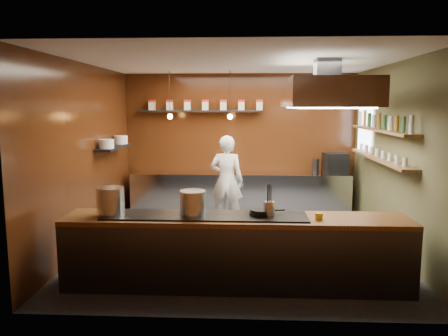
# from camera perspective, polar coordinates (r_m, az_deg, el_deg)

# --- Properties ---
(floor) EXTENTS (5.00, 5.00, 0.00)m
(floor) POSITION_cam_1_polar(r_m,az_deg,el_deg) (7.38, 1.85, -10.17)
(floor) COLOR black
(floor) RESTS_ON ground
(back_wall) EXTENTS (5.00, 0.00, 5.00)m
(back_wall) POSITION_cam_1_polar(r_m,az_deg,el_deg) (9.54, 2.16, 3.24)
(back_wall) COLOR #331509
(back_wall) RESTS_ON ground
(left_wall) EXTENTS (0.00, 5.00, 5.00)m
(left_wall) POSITION_cam_1_polar(r_m,az_deg,el_deg) (7.52, -17.51, 1.52)
(left_wall) COLOR #331509
(left_wall) RESTS_ON ground
(right_wall) EXTENTS (0.00, 5.00, 5.00)m
(right_wall) POSITION_cam_1_polar(r_m,az_deg,el_deg) (7.44, 21.54, 1.26)
(right_wall) COLOR #484929
(right_wall) RESTS_ON ground
(ceiling) EXTENTS (5.00, 5.00, 0.00)m
(ceiling) POSITION_cam_1_polar(r_m,az_deg,el_deg) (7.04, 1.97, 13.70)
(ceiling) COLOR silver
(ceiling) RESTS_ON back_wall
(window_pane) EXTENTS (0.00, 1.00, 1.00)m
(window_pane) POSITION_cam_1_polar(r_m,az_deg,el_deg) (9.02, 17.93, 5.11)
(window_pane) COLOR white
(window_pane) RESTS_ON right_wall
(prep_counter) EXTENTS (4.60, 0.65, 0.90)m
(prep_counter) POSITION_cam_1_polar(r_m,az_deg,el_deg) (9.36, 2.10, -3.35)
(prep_counter) COLOR silver
(prep_counter) RESTS_ON floor
(pass_counter) EXTENTS (4.40, 0.72, 0.94)m
(pass_counter) POSITION_cam_1_polar(r_m,az_deg,el_deg) (5.71, 1.55, -10.79)
(pass_counter) COLOR #38383D
(pass_counter) RESTS_ON floor
(tin_shelf) EXTENTS (2.60, 0.26, 0.04)m
(tin_shelf) POSITION_cam_1_polar(r_m,az_deg,el_deg) (9.42, -3.36, 7.43)
(tin_shelf) COLOR black
(tin_shelf) RESTS_ON back_wall
(plate_shelf) EXTENTS (0.30, 1.40, 0.04)m
(plate_shelf) POSITION_cam_1_polar(r_m,az_deg,el_deg) (8.41, -14.15, 2.66)
(plate_shelf) COLOR black
(plate_shelf) RESTS_ON left_wall
(bottle_shelf_upper) EXTENTS (0.26, 2.80, 0.04)m
(bottle_shelf_upper) POSITION_cam_1_polar(r_m,az_deg,el_deg) (7.65, 19.85, 4.68)
(bottle_shelf_upper) COLOR brown
(bottle_shelf_upper) RESTS_ON right_wall
(bottle_shelf_lower) EXTENTS (0.26, 2.80, 0.04)m
(bottle_shelf_lower) POSITION_cam_1_polar(r_m,az_deg,el_deg) (7.68, 19.68, 1.18)
(bottle_shelf_lower) COLOR brown
(bottle_shelf_lower) RESTS_ON right_wall
(extractor_hood) EXTENTS (1.20, 2.00, 0.72)m
(extractor_hood) POSITION_cam_1_polar(r_m,az_deg,el_deg) (6.71, 13.22, 9.52)
(extractor_hood) COLOR #38383D
(extractor_hood) RESTS_ON ceiling
(pendant_left) EXTENTS (0.10, 0.10, 0.95)m
(pendant_left) POSITION_cam_1_polar(r_m,az_deg,el_deg) (8.83, -7.07, 7.02)
(pendant_left) COLOR black
(pendant_left) RESTS_ON ceiling
(pendant_right) EXTENTS (0.10, 0.10, 0.95)m
(pendant_right) POSITION_cam_1_polar(r_m,az_deg,el_deg) (8.71, 0.79, 7.06)
(pendant_right) COLOR black
(pendant_right) RESTS_ON ceiling
(storage_tins) EXTENTS (2.43, 0.13, 0.22)m
(storage_tins) POSITION_cam_1_polar(r_m,az_deg,el_deg) (9.40, -2.44, 8.24)
(storage_tins) COLOR beige
(storage_tins) RESTS_ON tin_shelf
(plate_stacks) EXTENTS (0.26, 1.16, 0.16)m
(plate_stacks) POSITION_cam_1_polar(r_m,az_deg,el_deg) (8.40, -14.17, 3.34)
(plate_stacks) COLOR white
(plate_stacks) RESTS_ON plate_shelf
(bottles) EXTENTS (0.06, 2.66, 0.24)m
(bottles) POSITION_cam_1_polar(r_m,az_deg,el_deg) (7.64, 19.90, 5.73)
(bottles) COLOR silver
(bottles) RESTS_ON bottle_shelf_upper
(wine_glasses) EXTENTS (0.07, 2.37, 0.13)m
(wine_glasses) POSITION_cam_1_polar(r_m,az_deg,el_deg) (7.68, 19.71, 1.81)
(wine_glasses) COLOR silver
(wine_glasses) RESTS_ON bottle_shelf_lower
(stockpot_large) EXTENTS (0.40, 0.40, 0.34)m
(stockpot_large) POSITION_cam_1_polar(r_m,az_deg,el_deg) (5.80, -14.62, -4.15)
(stockpot_large) COLOR silver
(stockpot_large) RESTS_ON pass_counter
(stockpot_small) EXTENTS (0.42, 0.42, 0.31)m
(stockpot_small) POSITION_cam_1_polar(r_m,az_deg,el_deg) (5.56, -4.06, -4.58)
(stockpot_small) COLOR silver
(stockpot_small) RESTS_ON pass_counter
(utensil_crock) EXTENTS (0.15, 0.15, 0.19)m
(utensil_crock) POSITION_cam_1_polar(r_m,az_deg,el_deg) (5.54, 5.91, -5.33)
(utensil_crock) COLOR #B9BBC0
(utensil_crock) RESTS_ON pass_counter
(frying_pan) EXTENTS (0.46, 0.29, 0.07)m
(frying_pan) POSITION_cam_1_polar(r_m,az_deg,el_deg) (5.60, 4.86, -5.77)
(frying_pan) COLOR black
(frying_pan) RESTS_ON pass_counter
(butter_jar) EXTENTS (0.13, 0.13, 0.09)m
(butter_jar) POSITION_cam_1_polar(r_m,az_deg,el_deg) (5.55, 12.30, -6.19)
(butter_jar) COLOR yellow
(butter_jar) RESTS_ON pass_counter
(espresso_machine) EXTENTS (0.52, 0.50, 0.44)m
(espresso_machine) POSITION_cam_1_polar(r_m,az_deg,el_deg) (9.39, 14.32, 0.58)
(espresso_machine) COLOR black
(espresso_machine) RESTS_ON prep_counter
(chef) EXTENTS (0.69, 0.51, 1.76)m
(chef) POSITION_cam_1_polar(r_m,az_deg,el_deg) (8.46, 0.35, -1.65)
(chef) COLOR white
(chef) RESTS_ON floor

